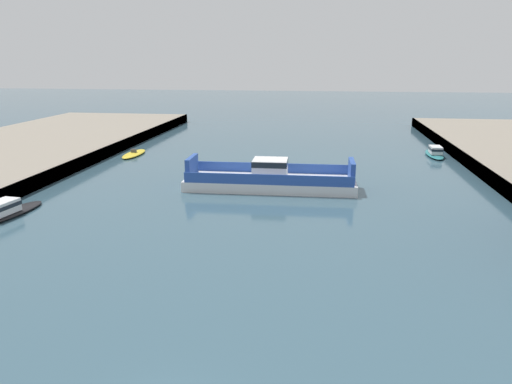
% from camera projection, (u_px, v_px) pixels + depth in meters
% --- Properties ---
extents(chain_ferry, '(18.48, 6.08, 3.30)m').
position_uv_depth(chain_ferry, '(270.00, 179.00, 52.23)').
color(chain_ferry, silver).
rests_on(chain_ferry, ground).
extents(moored_boat_near_right, '(3.49, 8.56, 1.55)m').
position_uv_depth(moored_boat_near_right, '(5.00, 211.00, 42.82)').
color(moored_boat_near_right, black).
rests_on(moored_boat_near_right, ground).
extents(moored_boat_mid_left, '(2.30, 7.64, 1.53)m').
position_uv_depth(moored_boat_mid_left, '(435.00, 152.00, 69.44)').
color(moored_boat_mid_left, '#237075').
rests_on(moored_boat_mid_left, ground).
extents(moored_boat_far_left, '(2.23, 7.17, 0.93)m').
position_uv_depth(moored_boat_far_left, '(134.00, 154.00, 70.29)').
color(moored_boat_far_left, yellow).
rests_on(moored_boat_far_left, ground).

